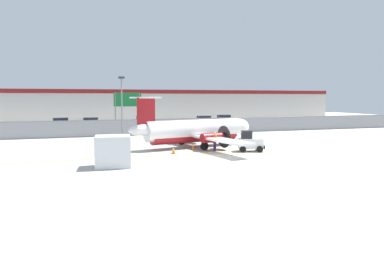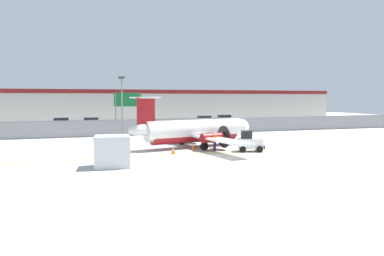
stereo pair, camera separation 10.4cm
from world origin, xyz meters
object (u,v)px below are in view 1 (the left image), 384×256
Objects in this scene: traffic_cone_near_left at (193,146)px; traffic_cone_far_left at (215,140)px; traffic_cone_far_right at (236,141)px; parked_car_2 at (126,126)px; ground_crew_worker at (215,141)px; parked_car_0 at (61,123)px; parked_car_3 at (142,120)px; highway_sign at (128,103)px; cargo_container at (113,151)px; parked_car_5 at (203,120)px; parked_car_6 at (224,119)px; commuter_airplane at (197,131)px; traffic_cone_near_right at (174,150)px; baggage_tug at (250,142)px; parked_car_1 at (92,122)px; apron_light_pole at (122,102)px; parked_car_4 at (187,124)px.

traffic_cone_near_left and traffic_cone_far_left have the same top height.
parked_car_2 is (-9.74, 16.11, 0.58)m from traffic_cone_far_right.
ground_crew_worker is 5.52m from traffic_cone_far_right.
parked_car_0 and parked_car_2 have the same top height.
parked_car_3 is 0.80× the size of highway_sign.
cargo_container is 33.73m from parked_car_0.
cargo_container is 0.59× the size of parked_car_5.
highway_sign reaches higher than parked_car_5.
parked_car_0 is at bearing 0.98° from parked_car_5.
parked_car_6 is at bearing -174.91° from parked_car_3.
traffic_cone_near_right is (-3.24, -3.44, -1.29)m from commuter_airplane.
ground_crew_worker is 0.39× the size of parked_car_0.
commuter_airplane is 24.91× the size of traffic_cone_near_left.
baggage_tug is 32.02m from parked_car_1.
parked_car_6 is (22.62, 34.40, -0.21)m from cargo_container.
commuter_airplane is 4.90m from traffic_cone_near_right.
apron_light_pole is at bearing 79.83° from parked_car_2.
cargo_container is at bearing -99.20° from highway_sign.
highway_sign is (-3.96, -13.46, 3.24)m from parked_car_3.
apron_light_pole reaches higher than parked_car_4.
ground_crew_worker is 5.63m from traffic_cone_far_left.
parked_car_2 is 0.99× the size of parked_car_4.
cargo_container is 36.76m from parked_car_5.
parked_car_1 is at bearing 96.30° from cargo_container.
highway_sign is at bearing 85.34° from cargo_container.
parked_car_1 reaches higher than traffic_cone_far_left.
apron_light_pole reaches higher than parked_car_2.
parked_car_1 is at bearing 97.81° from commuter_airplane.
traffic_cone_far_left is at bearing 77.63° from parked_car_5.
parked_car_3 is at bearing 86.20° from traffic_cone_near_right.
parked_car_6 is (23.63, 1.79, 0.00)m from parked_car_1.
parked_car_4 is (0.38, 21.61, 0.04)m from baggage_tug.
highway_sign is (-14.25, -10.67, 3.24)m from parked_car_5.
apron_light_pole is at bearing 147.54° from baggage_tug.
apron_light_pole is (-5.52, 10.09, 3.99)m from traffic_cone_near_left.
parked_car_6 is 23.28m from highway_sign.
apron_light_pole reaches higher than traffic_cone_near_right.
ground_crew_worker is at bearing 6.09° from traffic_cone_near_right.
traffic_cone_near_right is at bearing -74.99° from apron_light_pole.
parked_car_5 is 5.36m from parked_car_6.
cargo_container is at bearing -119.01° from parked_car_6.
baggage_tug is 0.59× the size of parked_car_1.
parked_car_1 is at bearing 100.93° from apron_light_pole.
baggage_tug is at bearing 111.29° from parked_car_2.
parked_car_0 is (-14.25, 25.71, -0.71)m from commuter_airplane.
parked_car_0 and parked_car_4 have the same top height.
apron_light_pole is (7.82, -17.27, 3.41)m from parked_car_0.
traffic_cone_far_left is 0.09× the size of apron_light_pole.
traffic_cone_near_right is 8.20m from traffic_cone_far_left.
highway_sign is at bearing -75.23° from ground_crew_worker.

